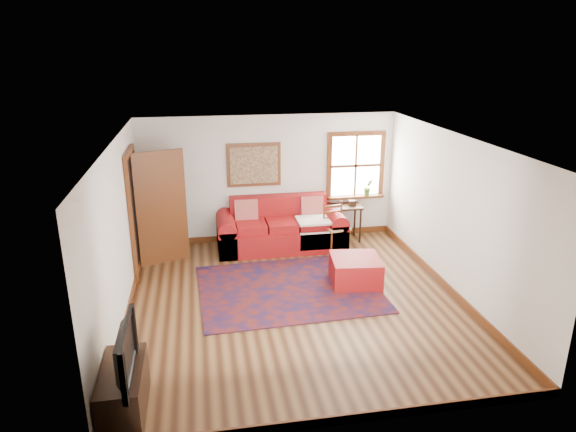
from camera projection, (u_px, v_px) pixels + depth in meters
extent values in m
plane|color=#3A1F0F|center=(295.00, 301.00, 7.91)|extent=(5.50, 5.50, 0.00)
cube|color=silver|center=(269.00, 179.00, 10.08)|extent=(5.00, 0.04, 2.50)
cube|color=silver|center=(349.00, 319.00, 4.94)|extent=(5.00, 0.04, 2.50)
cube|color=silver|center=(118.00, 236.00, 7.10)|extent=(0.04, 5.50, 2.50)
cube|color=silver|center=(454.00, 216.00, 7.92)|extent=(0.04, 5.50, 2.50)
cube|color=white|center=(296.00, 140.00, 7.11)|extent=(5.00, 5.50, 0.04)
cube|color=#602F14|center=(270.00, 236.00, 10.44)|extent=(5.00, 0.03, 0.12)
cube|color=#602F14|center=(128.00, 312.00, 7.48)|extent=(0.03, 5.50, 0.12)
cube|color=#602F14|center=(446.00, 285.00, 8.30)|extent=(0.03, 5.50, 0.12)
cube|color=white|center=(355.00, 166.00, 10.29)|extent=(1.00, 0.02, 1.20)
cube|color=#602F14|center=(357.00, 134.00, 10.07)|extent=(1.18, 0.06, 0.09)
cube|color=#602F14|center=(354.00, 197.00, 10.48)|extent=(1.18, 0.06, 0.09)
cube|color=#602F14|center=(329.00, 167.00, 10.18)|extent=(0.09, 0.06, 1.20)
cube|color=#602F14|center=(382.00, 165.00, 10.36)|extent=(0.09, 0.06, 1.20)
cube|color=#602F14|center=(356.00, 166.00, 10.27)|extent=(1.00, 0.04, 0.05)
cube|color=#602F14|center=(355.00, 196.00, 10.41)|extent=(1.15, 0.20, 0.04)
imported|color=#3D6E26|center=(368.00, 187.00, 10.37)|extent=(0.18, 0.15, 0.33)
cube|color=black|center=(133.00, 215.00, 8.67)|extent=(0.02, 0.90, 2.05)
cube|color=#602F14|center=(132.00, 224.00, 8.21)|extent=(0.06, 0.09, 2.05)
cube|color=#602F14|center=(138.00, 206.00, 9.13)|extent=(0.06, 0.09, 2.05)
cube|color=#602F14|center=(129.00, 152.00, 8.33)|extent=(0.06, 1.08, 0.09)
cube|color=#602F14|center=(161.00, 208.00, 9.02)|extent=(0.86, 0.35, 2.05)
cube|color=silver|center=(161.00, 203.00, 8.98)|extent=(0.56, 0.22, 1.33)
cube|color=#602F14|center=(254.00, 165.00, 9.91)|extent=(1.05, 0.04, 0.85)
cube|color=tan|center=(254.00, 165.00, 9.88)|extent=(0.92, 0.03, 0.72)
cube|color=#5E160D|center=(288.00, 288.00, 8.31)|extent=(2.94, 2.40, 0.02)
cube|color=maroon|center=(281.00, 237.00, 9.93)|extent=(2.44, 1.01, 0.42)
cube|color=maroon|center=(278.00, 208.00, 10.12)|extent=(1.90, 0.28, 0.53)
cube|color=maroon|center=(227.00, 238.00, 9.74)|extent=(0.34, 1.01, 0.53)
cube|color=maroon|center=(334.00, 231.00, 10.09)|extent=(0.34, 1.01, 0.53)
cube|color=orange|center=(246.00, 211.00, 9.84)|extent=(0.45, 0.22, 0.46)
cube|color=orange|center=(312.00, 207.00, 10.06)|extent=(0.45, 0.22, 0.46)
cube|color=silver|center=(313.00, 220.00, 9.73)|extent=(0.62, 0.55, 0.04)
cube|color=maroon|center=(355.00, 271.00, 8.44)|extent=(0.87, 0.87, 0.45)
cube|color=black|center=(346.00, 207.00, 10.17)|extent=(0.60, 0.45, 0.04)
cylinder|color=black|center=(336.00, 228.00, 10.07)|extent=(0.04, 0.04, 0.68)
cylinder|color=black|center=(360.00, 226.00, 10.15)|extent=(0.04, 0.04, 0.68)
cylinder|color=black|center=(331.00, 221.00, 10.42)|extent=(0.04, 0.04, 0.68)
cylinder|color=black|center=(355.00, 220.00, 10.50)|extent=(0.04, 0.04, 0.68)
cube|color=tan|center=(336.00, 228.00, 9.73)|extent=(0.50, 0.49, 0.04)
cylinder|color=#602F14|center=(331.00, 244.00, 9.59)|extent=(0.04, 0.04, 0.44)
cylinder|color=#602F14|center=(349.00, 241.00, 9.72)|extent=(0.04, 0.04, 0.44)
cylinder|color=#602F14|center=(324.00, 226.00, 9.82)|extent=(0.04, 0.04, 0.92)
cylinder|color=#602F14|center=(341.00, 223.00, 9.95)|extent=(0.04, 0.04, 0.92)
cube|color=#602F14|center=(333.00, 212.00, 9.80)|extent=(0.37, 0.11, 0.28)
cube|color=black|center=(124.00, 391.00, 5.45)|extent=(0.44, 0.98, 0.54)
imported|color=black|center=(118.00, 352.00, 5.16)|extent=(0.13, 0.99, 0.57)
cylinder|color=silver|center=(130.00, 339.00, 5.74)|extent=(0.12, 0.12, 0.18)
cylinder|color=#FFA53F|center=(130.00, 342.00, 5.75)|extent=(0.07, 0.07, 0.12)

